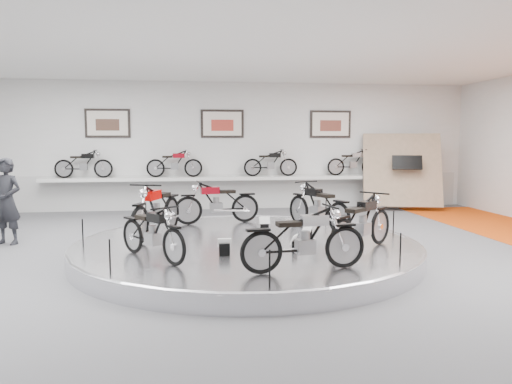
{
  "coord_description": "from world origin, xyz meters",
  "views": [
    {
      "loc": [
        -1.06,
        -8.83,
        2.2
      ],
      "look_at": [
        0.21,
        0.6,
        1.2
      ],
      "focal_mm": 35.0,
      "sensor_mm": 36.0,
      "label": 1
    }
  ],
  "objects": [
    {
      "name": "floor",
      "position": [
        0.0,
        0.0,
        0.0
      ],
      "size": [
        16.0,
        16.0,
        0.0
      ],
      "primitive_type": "plane",
      "color": "#535356",
      "rests_on": "ground"
    },
    {
      "name": "ceiling",
      "position": [
        0.0,
        0.0,
        4.0
      ],
      "size": [
        16.0,
        16.0,
        0.0
      ],
      "primitive_type": "plane",
      "rotation": [
        3.14,
        0.0,
        0.0
      ],
      "color": "white",
      "rests_on": "wall_back"
    },
    {
      "name": "wall_back",
      "position": [
        0.0,
        7.0,
        2.0
      ],
      "size": [
        16.0,
        0.0,
        16.0
      ],
      "primitive_type": "plane",
      "rotation": [
        1.57,
        0.0,
        0.0
      ],
      "color": "silver",
      "rests_on": "floor"
    },
    {
      "name": "wall_front",
      "position": [
        0.0,
        -7.0,
        2.0
      ],
      "size": [
        16.0,
        0.0,
        16.0
      ],
      "primitive_type": "plane",
      "rotation": [
        -1.57,
        0.0,
        0.0
      ],
      "color": "silver",
      "rests_on": "floor"
    },
    {
      "name": "dado_band",
      "position": [
        0.0,
        6.98,
        0.55
      ],
      "size": [
        15.68,
        0.04,
        1.1
      ],
      "primitive_type": "cube",
      "color": "#BCBCBA",
      "rests_on": "floor"
    },
    {
      "name": "display_platform",
      "position": [
        0.0,
        0.3,
        0.15
      ],
      "size": [
        6.4,
        6.4,
        0.3
      ],
      "primitive_type": "cylinder",
      "color": "silver",
      "rests_on": "floor"
    },
    {
      "name": "platform_rim",
      "position": [
        0.0,
        0.3,
        0.27
      ],
      "size": [
        6.4,
        6.4,
        0.1
      ],
      "primitive_type": "torus",
      "color": "#B2B2BA",
      "rests_on": "display_platform"
    },
    {
      "name": "shelf",
      "position": [
        0.0,
        6.7,
        1.0
      ],
      "size": [
        11.0,
        0.55,
        0.1
      ],
      "primitive_type": "cube",
      "color": "silver",
      "rests_on": "wall_back"
    },
    {
      "name": "poster_left",
      "position": [
        -3.5,
        6.96,
        2.7
      ],
      "size": [
        1.35,
        0.06,
        0.88
      ],
      "primitive_type": "cube",
      "color": "silver",
      "rests_on": "wall_back"
    },
    {
      "name": "poster_center",
      "position": [
        0.0,
        6.96,
        2.7
      ],
      "size": [
        1.35,
        0.06,
        0.88
      ],
      "primitive_type": "cube",
      "color": "silver",
      "rests_on": "wall_back"
    },
    {
      "name": "poster_right",
      "position": [
        3.5,
        6.96,
        2.7
      ],
      "size": [
        1.35,
        0.06,
        0.88
      ],
      "primitive_type": "cube",
      "color": "silver",
      "rests_on": "wall_back"
    },
    {
      "name": "display_panel",
      "position": [
        5.6,
        6.1,
        1.25
      ],
      "size": [
        2.56,
        1.52,
        2.3
      ],
      "primitive_type": "cube",
      "rotation": [
        -0.35,
        0.0,
        -0.26
      ],
      "color": "tan",
      "rests_on": "floor"
    },
    {
      "name": "shelf_bike_a",
      "position": [
        -4.2,
        6.7,
        1.42
      ],
      "size": [
        1.22,
        0.43,
        0.73
      ],
      "primitive_type": null,
      "color": "black",
      "rests_on": "shelf"
    },
    {
      "name": "shelf_bike_b",
      "position": [
        -1.5,
        6.7,
        1.42
      ],
      "size": [
        1.22,
        0.43,
        0.73
      ],
      "primitive_type": null,
      "color": "maroon",
      "rests_on": "shelf"
    },
    {
      "name": "shelf_bike_c",
      "position": [
        1.5,
        6.7,
        1.42
      ],
      "size": [
        1.22,
        0.43,
        0.73
      ],
      "primitive_type": null,
      "color": "black",
      "rests_on": "shelf"
    },
    {
      "name": "shelf_bike_d",
      "position": [
        4.2,
        6.7,
        1.42
      ],
      "size": [
        1.22,
        0.43,
        0.73
      ],
      "primitive_type": null,
      "color": "#ABABAF",
      "rests_on": "shelf"
    },
    {
      "name": "bike_a",
      "position": [
        1.64,
        1.36,
        0.8
      ],
      "size": [
        1.25,
        1.81,
        1.01
      ],
      "primitive_type": null,
      "rotation": [
        0.0,
        0.0,
        1.98
      ],
      "color": "black",
      "rests_on": "display_platform"
    },
    {
      "name": "bike_b",
      "position": [
        -0.44,
        2.41,
        0.79
      ],
      "size": [
        1.73,
        0.82,
        0.98
      ],
      "primitive_type": null,
      "rotation": [
        0.0,
        0.0,
        3.29
      ],
      "color": "maroon",
      "rests_on": "display_platform"
    },
    {
      "name": "bike_c",
      "position": [
        -1.7,
        0.96,
        0.84
      ],
      "size": [
        1.27,
        1.96,
        1.09
      ],
      "primitive_type": null,
      "rotation": [
        0.0,
        0.0,
        4.35
      ],
      "color": "#BF0401",
      "rests_on": "display_platform"
    },
    {
      "name": "bike_d",
      "position": [
        -1.65,
        -0.87,
        0.74
      ],
      "size": [
        1.32,
        1.51,
        0.88
      ],
      "primitive_type": null,
      "rotation": [
        0.0,
        0.0,
        5.35
      ],
      "color": "black",
      "rests_on": "display_platform"
    },
    {
      "name": "bike_e",
      "position": [
        0.58,
        -1.9,
        0.78
      ],
      "size": [
        1.69,
        0.8,
        0.95
      ],
      "primitive_type": null,
      "rotation": [
        0.0,
        0.0,
        6.42
      ],
      "color": "#ABABAF",
      "rests_on": "display_platform"
    },
    {
      "name": "bike_f",
      "position": [
        1.87,
        -0.7,
        0.79
      ],
      "size": [
        1.64,
        1.55,
        0.98
      ],
      "primitive_type": null,
      "rotation": [
        0.0,
        0.0,
        7.01
      ],
      "color": "black",
      "rests_on": "display_platform"
    },
    {
      "name": "visitor",
      "position": [
        -4.87,
        2.17,
        0.91
      ],
      "size": [
        0.78,
        0.64,
        1.83
      ],
      "primitive_type": "imported",
      "rotation": [
        0.0,
        0.0,
        -0.35
      ],
      "color": "black",
      "rests_on": "floor"
    }
  ]
}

